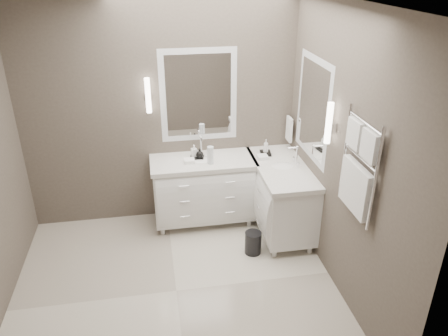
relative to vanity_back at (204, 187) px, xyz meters
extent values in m
cube|color=beige|center=(-0.45, -1.23, -0.49)|extent=(3.20, 3.00, 0.01)
cube|color=white|center=(-0.45, -1.23, 2.22)|extent=(3.20, 3.00, 0.01)
cube|color=#534A42|center=(-0.45, 0.28, 0.86)|extent=(3.20, 0.01, 2.70)
cube|color=#534A42|center=(-0.45, -2.73, 0.86)|extent=(3.20, 0.01, 2.70)
cube|color=#534A42|center=(1.15, -1.23, 0.86)|extent=(0.01, 3.00, 2.70)
cube|color=white|center=(0.00, 0.00, -0.04)|extent=(1.20, 0.55, 0.70)
cube|color=white|center=(0.00, 0.00, 0.34)|extent=(1.24, 0.59, 0.05)
ellipsoid|color=white|center=(0.00, 0.00, 0.32)|extent=(0.36, 0.28, 0.12)
cylinder|color=white|center=(0.00, 0.16, 0.47)|extent=(0.02, 0.02, 0.22)
cube|color=white|center=(0.88, -0.33, -0.04)|extent=(0.55, 1.20, 0.70)
cube|color=white|center=(0.88, -0.33, 0.34)|extent=(0.59, 1.24, 0.05)
ellipsoid|color=white|center=(0.88, -0.33, 0.32)|extent=(0.36, 0.28, 0.12)
cylinder|color=white|center=(1.04, -0.33, 0.47)|extent=(0.02, 0.02, 0.22)
cube|color=white|center=(0.00, 0.26, 1.06)|extent=(0.90, 0.02, 1.10)
cube|color=white|center=(0.00, 0.26, 1.06)|extent=(0.77, 0.02, 0.96)
cube|color=white|center=(1.14, -0.43, 1.06)|extent=(0.02, 0.90, 1.10)
cube|color=white|center=(1.14, -0.43, 1.06)|extent=(0.02, 0.90, 0.96)
cube|color=white|center=(-0.58, 0.20, 1.06)|extent=(0.05, 0.05, 0.10)
cylinder|color=white|center=(-0.58, 0.20, 1.11)|extent=(0.06, 0.06, 0.40)
cube|color=white|center=(1.08, -1.01, 1.06)|extent=(0.05, 0.05, 0.10)
cylinder|color=white|center=(1.08, -1.01, 1.11)|extent=(0.06, 0.06, 0.40)
cylinder|color=white|center=(1.10, 0.13, 0.76)|extent=(0.02, 0.22, 0.02)
cube|color=white|center=(1.08, 0.13, 0.62)|extent=(0.03, 0.17, 0.30)
cylinder|color=white|center=(1.10, -1.90, 0.96)|extent=(0.03, 0.03, 0.90)
cylinder|color=white|center=(1.10, -1.35, 0.96)|extent=(0.03, 0.03, 0.90)
cube|color=white|center=(1.10, -1.76, 1.19)|extent=(0.06, 0.22, 0.24)
cube|color=white|center=(1.10, -1.50, 1.19)|extent=(0.06, 0.22, 0.24)
cube|color=white|center=(1.10, -1.63, 0.75)|extent=(0.06, 0.46, 0.42)
cylinder|color=black|center=(0.45, -0.75, -0.35)|extent=(0.24, 0.24, 0.26)
cube|color=black|center=(-0.07, 0.04, 0.38)|extent=(0.18, 0.15, 0.02)
cube|color=black|center=(0.77, 0.03, 0.38)|extent=(0.14, 0.18, 0.02)
cylinder|color=silver|center=(0.07, -0.12, 0.47)|extent=(0.09, 0.09, 0.21)
imported|color=white|center=(-0.10, 0.06, 0.46)|extent=(0.08, 0.08, 0.14)
imported|color=black|center=(-0.04, 0.01, 0.45)|extent=(0.10, 0.10, 0.11)
imported|color=white|center=(0.77, 0.03, 0.47)|extent=(0.08, 0.08, 0.16)
camera|label=1|loc=(-0.57, -4.64, 2.53)|focal=35.00mm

